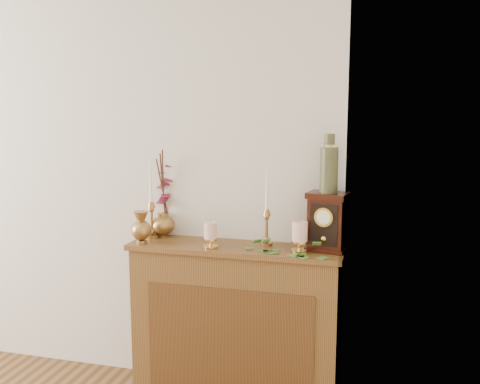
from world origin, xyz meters
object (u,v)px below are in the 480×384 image
(bud_vase, at_px, (141,228))
(ceramic_vase, at_px, (329,166))
(ginger_jar, at_px, (165,196))
(candlestick_center, at_px, (267,221))
(candlestick_left, at_px, (151,214))
(mantel_clock, at_px, (327,222))

(bud_vase, xyz_separation_m, ceramic_vase, (1.06, 0.13, 0.38))
(bud_vase, distance_m, ginger_jar, 0.29)
(ginger_jar, bearing_deg, ceramic_vase, -6.41)
(candlestick_center, distance_m, ginger_jar, 0.68)
(candlestick_left, distance_m, ginger_jar, 0.14)
(bud_vase, relative_size, mantel_clock, 0.58)
(mantel_clock, bearing_deg, candlestick_left, -169.96)
(candlestick_left, xyz_separation_m, ceramic_vase, (1.06, -0.02, 0.32))
(bud_vase, distance_m, ceramic_vase, 1.13)
(ceramic_vase, bearing_deg, ginger_jar, 173.59)
(candlestick_center, height_order, mantel_clock, candlestick_center)
(mantel_clock, xyz_separation_m, ceramic_vase, (0.00, 0.00, 0.31))
(ceramic_vase, bearing_deg, mantel_clock, -101.24)
(ceramic_vase, bearing_deg, candlestick_center, 176.70)
(bud_vase, xyz_separation_m, mantel_clock, (1.06, 0.13, 0.07))
(ginger_jar, relative_size, mantel_clock, 1.65)
(bud_vase, bearing_deg, candlestick_center, 11.77)
(ginger_jar, bearing_deg, candlestick_left, -117.45)
(candlestick_left, distance_m, bud_vase, 0.16)
(candlestick_center, distance_m, mantel_clock, 0.35)
(candlestick_center, xyz_separation_m, bud_vase, (-0.71, -0.15, -0.05))
(mantel_clock, distance_m, ceramic_vase, 0.31)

